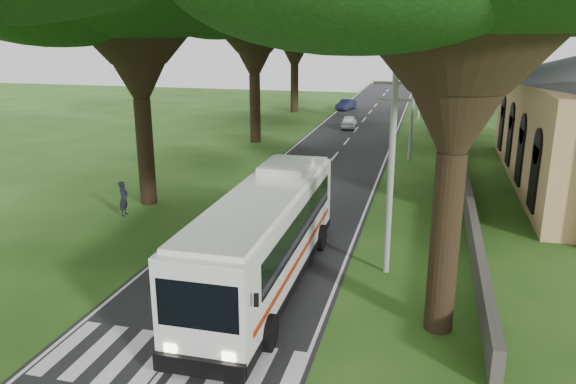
# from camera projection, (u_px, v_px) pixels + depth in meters

# --- Properties ---
(ground) EXTENTS (140.00, 140.00, 0.00)m
(ground) POSITION_uv_depth(u_px,v_px,m) (197.00, 329.00, 18.03)
(ground) COLOR #234915
(ground) RESTS_ON ground
(road) EXTENTS (8.00, 120.00, 0.04)m
(road) POSITION_uv_depth(u_px,v_px,m) (332.00, 159.00, 41.27)
(road) COLOR black
(road) RESTS_ON ground
(crosswalk) EXTENTS (8.00, 3.00, 0.01)m
(crosswalk) POSITION_uv_depth(u_px,v_px,m) (169.00, 364.00, 16.17)
(crosswalk) COLOR silver
(crosswalk) RESTS_ON ground
(property_wall) EXTENTS (0.35, 50.00, 1.20)m
(property_wall) POSITION_uv_depth(u_px,v_px,m) (461.00, 162.00, 38.03)
(property_wall) COLOR #383533
(property_wall) RESTS_ON ground
(pole_near) EXTENTS (1.60, 0.24, 8.00)m
(pole_near) POSITION_uv_depth(u_px,v_px,m) (391.00, 170.00, 21.13)
(pole_near) COLOR gray
(pole_near) RESTS_ON ground
(pole_mid) EXTENTS (1.60, 0.24, 8.00)m
(pole_mid) POSITION_uv_depth(u_px,v_px,m) (413.00, 103.00, 39.72)
(pole_mid) COLOR gray
(pole_mid) RESTS_ON ground
(pole_far) EXTENTS (1.60, 0.24, 8.00)m
(pole_far) POSITION_uv_depth(u_px,v_px,m) (421.00, 79.00, 58.31)
(pole_far) COLOR gray
(pole_far) RESTS_ON ground
(tree_l_midb) EXTENTS (12.59, 12.59, 14.09)m
(tree_l_midb) POSITION_uv_depth(u_px,v_px,m) (253.00, 3.00, 44.55)
(tree_l_midb) COLOR black
(tree_l_midb) RESTS_ON ground
(tree_l_far) EXTENTS (15.10, 15.10, 13.91)m
(tree_l_far) POSITION_uv_depth(u_px,v_px,m) (295.00, 15.00, 61.69)
(tree_l_far) COLOR black
(tree_l_far) RESTS_ON ground
(tree_r_far) EXTENTS (13.90, 13.90, 14.75)m
(tree_r_far) POSITION_uv_depth(u_px,v_px,m) (454.00, 7.00, 64.79)
(tree_r_far) COLOR black
(tree_r_far) RESTS_ON ground
(coach_bus) EXTENTS (3.01, 12.59, 3.71)m
(coach_bus) POSITION_uv_depth(u_px,v_px,m) (266.00, 235.00, 20.58)
(coach_bus) COLOR white
(coach_bus) RESTS_ON ground
(distant_car_a) EXTENTS (1.69, 3.65, 1.21)m
(distant_car_a) POSITION_uv_depth(u_px,v_px,m) (349.00, 122.00, 53.99)
(distant_car_a) COLOR silver
(distant_car_a) RESTS_ON road
(distant_car_b) EXTENTS (2.16, 3.82, 1.19)m
(distant_car_b) POSITION_uv_depth(u_px,v_px,m) (346.00, 104.00, 66.26)
(distant_car_b) COLOR #21234D
(distant_car_b) RESTS_ON road
(pedestrian) EXTENTS (0.50, 0.70, 1.81)m
(pedestrian) POSITION_uv_depth(u_px,v_px,m) (124.00, 198.00, 28.79)
(pedestrian) COLOR black
(pedestrian) RESTS_ON ground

